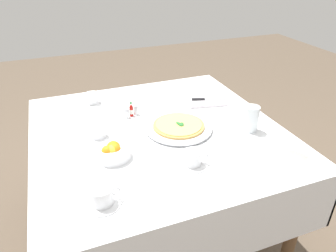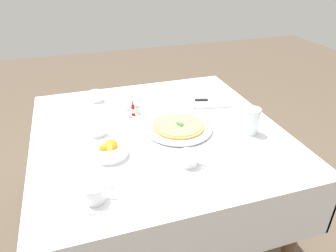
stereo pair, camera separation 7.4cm
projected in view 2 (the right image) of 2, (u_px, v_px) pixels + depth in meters
The scene contains 16 objects.
ground_plane at pixel (159, 232), 1.92m from camera, with size 8.00×8.00×0.00m, color brown.
dining_table at pixel (158, 149), 1.62m from camera, with size 1.20×1.20×0.73m.
pizza_plate at pixel (179, 128), 1.55m from camera, with size 0.33×0.33×0.02m.
pizza at pixel (179, 125), 1.54m from camera, with size 0.26×0.26×0.02m.
coffee_cup_left_edge at pixel (96, 97), 1.83m from camera, with size 0.13×0.13×0.07m.
coffee_cup_center_back at pixel (189, 160), 1.29m from camera, with size 0.13×0.13×0.07m.
coffee_cup_near_left at pixel (95, 194), 1.10m from camera, with size 0.13×0.13×0.07m.
coffee_cup_back_corner at pixel (97, 130), 1.50m from camera, with size 0.13×0.13×0.07m.
water_glass_far_right at pixel (252, 123), 1.51m from camera, with size 0.07×0.07×0.13m.
napkin_folded at pixel (209, 102), 1.81m from camera, with size 0.24×0.17×0.02m.
dinner_knife at pixel (210, 100), 1.81m from camera, with size 0.19×0.07×0.01m.
citrus_bowl at pixel (110, 150), 1.35m from camera, with size 0.15×0.15×0.07m.
hot_sauce_bottle at pixel (133, 109), 1.68m from camera, with size 0.02×0.02×0.08m.
salt_shaker at pixel (138, 109), 1.70m from camera, with size 0.03×0.03×0.06m.
pepper_shaker at pixel (128, 112), 1.67m from camera, with size 0.03×0.03×0.06m.
menu_card at pixel (295, 162), 1.27m from camera, with size 0.05×0.08×0.06m.
Camera 2 is at (-0.36, -1.30, 1.52)m, focal length 33.44 mm.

